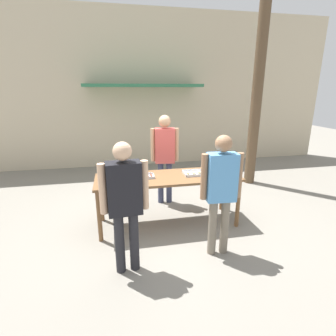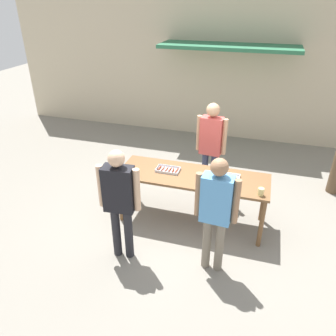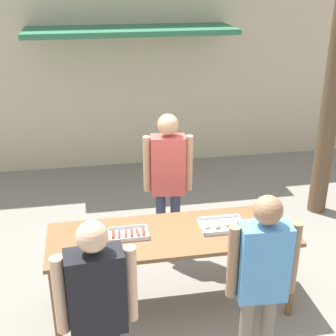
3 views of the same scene
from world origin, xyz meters
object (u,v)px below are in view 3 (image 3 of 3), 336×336
food_tray_sausages (129,234)px  food_tray_buns (222,225)px  condiment_jar_mustard (59,259)px  beer_cup (288,233)px  person_customer_holding_hotdog (97,305)px  condiment_jar_ketchup (69,258)px  person_customer_with_cup (262,274)px  person_server_behind_table (168,174)px

food_tray_sausages → food_tray_buns: 0.95m
condiment_jar_mustard → beer_cup: bearing=0.3°
beer_cup → food_tray_buns: bearing=149.9°
beer_cup → person_customer_holding_hotdog: 2.03m
food_tray_buns → food_tray_sausages: bearing=180.0°
food_tray_buns → condiment_jar_ketchup: 1.55m
food_tray_buns → person_customer_with_cup: 1.05m
beer_cup → person_customer_holding_hotdog: bearing=-155.5°
condiment_jar_mustard → beer_cup: 2.16m
condiment_jar_mustard → person_server_behind_table: (1.21, 1.21, 0.19)m
food_tray_buns → person_customer_holding_hotdog: bearing=-138.0°
person_server_behind_table → person_customer_holding_hotdog: (-0.89, -2.04, -0.07)m
person_customer_with_cup → food_tray_sausages: bearing=-43.6°
beer_cup → food_tray_sausages: bearing=167.9°
condiment_jar_mustard → person_server_behind_table: bearing=45.0°
food_tray_sausages → condiment_jar_mustard: bearing=-153.2°
condiment_jar_ketchup → person_customer_holding_hotdog: person_customer_holding_hotdog is taller
food_tray_sausages → food_tray_buns: size_ratio=0.86×
condiment_jar_ketchup → person_customer_with_cup: bearing=-24.7°
person_server_behind_table → person_customer_with_cup: person_server_behind_table is taller
person_server_behind_table → person_customer_holding_hotdog: 2.23m
food_tray_buns → person_server_behind_table: size_ratio=0.25×
beer_cup → person_customer_with_cup: (-0.54, -0.72, 0.11)m
food_tray_sausages → condiment_jar_ketchup: size_ratio=5.63×
beer_cup → person_server_behind_table: bearing=128.6°
condiment_jar_ketchup → person_customer_with_cup: (1.53, -0.70, 0.13)m
food_tray_buns → beer_cup: size_ratio=3.88×
food_tray_sausages → condiment_jar_ketchup: bearing=-149.0°
condiment_jar_ketchup → food_tray_sausages: bearing=31.0°
food_tray_buns → person_customer_holding_hotdog: person_customer_holding_hotdog is taller
person_customer_holding_hotdog → beer_cup: bearing=-160.2°
condiment_jar_mustard → condiment_jar_ketchup: same height
person_server_behind_table → person_customer_with_cup: 1.96m
food_tray_sausages → person_server_behind_table: bearing=57.9°
person_server_behind_table → food_tray_buns: bearing=-58.5°
condiment_jar_mustard → person_server_behind_table: size_ratio=0.04×
food_tray_sausages → food_tray_buns: bearing=-0.0°
person_server_behind_table → beer_cup: bearing=-44.5°
food_tray_buns → beer_cup: bearing=-30.1°
beer_cup → person_customer_holding_hotdog: person_customer_holding_hotdog is taller
condiment_jar_mustard → beer_cup: beer_cup is taller
person_server_behind_table → person_customer_holding_hotdog: bearing=-106.7°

